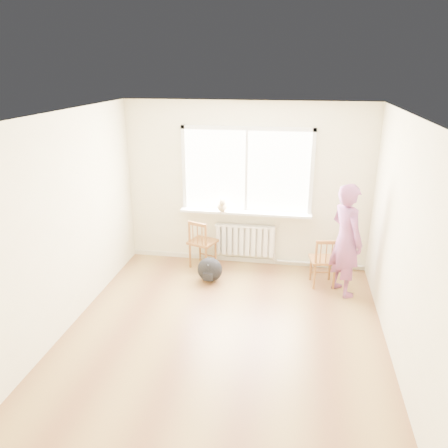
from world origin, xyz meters
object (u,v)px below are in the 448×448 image
at_px(person, 346,240).
at_px(backpack, 210,270).
at_px(cat, 222,206).
at_px(chair_right, 324,262).
at_px(chair_left, 201,244).

bearing_deg(person, backpack, 57.54).
height_order(cat, backpack, cat).
bearing_deg(backpack, chair_right, 4.70).
distance_m(person, backpack, 2.11).
bearing_deg(backpack, person, -0.39).
height_order(person, backpack, person).
xyz_separation_m(person, backpack, (-2.01, 0.01, -0.64)).
xyz_separation_m(cat, backpack, (-0.09, -0.63, -0.86)).
bearing_deg(backpack, cat, 81.81).
bearing_deg(chair_right, cat, -26.20).
bearing_deg(cat, chair_right, -27.75).
bearing_deg(backpack, chair_left, 116.58).
relative_size(person, backpack, 4.27).
relative_size(chair_left, cat, 2.17).
relative_size(chair_left, chair_right, 1.05).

